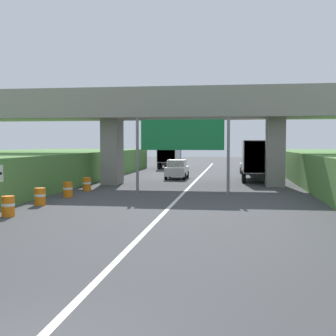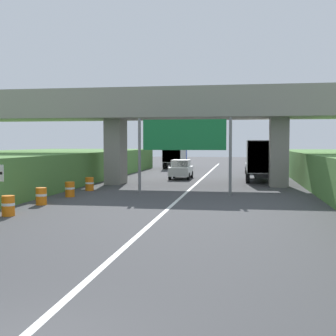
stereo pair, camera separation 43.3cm
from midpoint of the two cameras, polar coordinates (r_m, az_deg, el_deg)
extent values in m
cube|color=white|center=(29.00, 2.69, -3.18)|extent=(0.20, 85.15, 0.01)
cube|color=gray|center=(34.52, 3.80, 7.18)|extent=(40.00, 4.80, 1.10)
cube|color=gray|center=(32.42, 3.43, 9.40)|extent=(40.00, 0.36, 1.10)
cube|color=gray|center=(36.81, 4.14, 8.64)|extent=(40.00, 0.36, 1.10)
cube|color=gray|center=(35.59, -6.29, 2.07)|extent=(1.30, 2.20, 5.08)
cube|color=gray|center=(34.40, 14.20, 1.95)|extent=(1.30, 2.20, 5.08)
cylinder|color=slate|center=(28.49, -3.20, 1.51)|extent=(0.18, 0.18, 4.78)
cylinder|color=slate|center=(27.82, 8.35, 1.45)|extent=(0.18, 0.18, 4.78)
cube|color=#167238|center=(28.00, 2.51, 4.23)|extent=(5.20, 0.12, 1.90)
cube|color=white|center=(27.99, 2.51, 4.23)|extent=(4.89, 0.01, 1.67)
cube|color=black|center=(58.32, 1.19, 0.65)|extent=(1.10, 7.30, 0.36)
cube|color=#233D9E|center=(60.86, 1.53, 1.91)|extent=(2.10, 2.10, 2.10)
cube|color=#2D3842|center=(61.86, 1.66, 2.21)|extent=(1.89, 0.06, 0.90)
cube|color=#B7B7B2|center=(57.24, 1.04, 2.09)|extent=(2.30, 5.20, 2.60)
cube|color=gray|center=(54.69, 0.65, 2.04)|extent=(2.21, 0.04, 2.50)
cylinder|color=black|center=(61.04, 0.63, 0.59)|extent=(0.30, 0.96, 0.96)
cylinder|color=black|center=(60.78, 2.44, 0.58)|extent=(0.30, 0.96, 0.96)
cylinder|color=black|center=(56.05, -0.26, 0.37)|extent=(0.30, 0.96, 0.96)
cylinder|color=black|center=(55.73, 1.91, 0.35)|extent=(0.30, 0.96, 0.96)
cylinder|color=black|center=(57.71, 0.02, 0.45)|extent=(0.30, 0.96, 0.96)
cylinder|color=black|center=(57.41, 2.13, 0.43)|extent=(0.30, 0.96, 0.96)
cube|color=black|center=(39.24, 11.90, -0.63)|extent=(1.10, 7.30, 0.36)
cube|color=#236B38|center=(41.77, 11.76, 1.28)|extent=(2.10, 2.10, 2.10)
cube|color=#2D3842|center=(42.78, 11.70, 1.73)|extent=(1.89, 0.06, 0.90)
cube|color=#B7B7B2|center=(38.12, 11.99, 1.48)|extent=(2.30, 5.20, 2.60)
cube|color=gray|center=(35.54, 12.19, 1.37)|extent=(2.21, 0.04, 2.50)
cylinder|color=black|center=(41.81, 10.41, -0.64)|extent=(0.30, 0.96, 0.96)
cylinder|color=black|center=(41.89, 13.06, -0.66)|extent=(0.30, 0.96, 0.96)
cylinder|color=black|center=(36.74, 10.40, -1.15)|extent=(0.30, 0.96, 0.96)
cylinder|color=black|center=(36.84, 13.73, -1.18)|extent=(0.30, 0.96, 0.96)
cylinder|color=black|center=(38.43, 10.35, -0.96)|extent=(0.30, 0.96, 0.96)
cylinder|color=black|center=(38.52, 13.54, -0.99)|extent=(0.30, 0.96, 0.96)
cube|color=silver|center=(40.59, 1.98, -0.39)|extent=(1.76, 4.10, 0.76)
cube|color=silver|center=(40.41, 1.95, 0.59)|extent=(1.56, 1.90, 0.64)
cube|color=#2D3842|center=(39.50, 1.78, 0.53)|extent=(1.44, 0.06, 0.54)
cylinder|color=black|center=(41.99, 1.09, -0.79)|extent=(0.22, 0.64, 0.64)
cylinder|color=black|center=(41.78, 3.31, -0.81)|extent=(0.22, 0.64, 0.64)
cylinder|color=black|center=(39.48, 0.56, -1.04)|extent=(0.22, 0.64, 0.64)
cylinder|color=black|center=(39.26, 2.93, -1.06)|extent=(0.22, 0.64, 0.64)
cube|color=#B2B5B7|center=(49.06, 11.09, 0.17)|extent=(1.76, 4.10, 0.76)
cube|color=#B2B5B7|center=(48.88, 11.10, 0.98)|extent=(1.56, 1.90, 0.64)
cube|color=#2D3842|center=(47.96, 11.13, 0.94)|extent=(1.44, 0.06, 0.54)
cylinder|color=black|center=(50.33, 10.10, -0.18)|extent=(0.22, 0.64, 0.64)
cylinder|color=black|center=(50.38, 11.97, -0.20)|extent=(0.22, 0.64, 0.64)
cylinder|color=black|center=(47.79, 10.15, -0.36)|extent=(0.22, 0.64, 0.64)
cylinder|color=black|center=(47.85, 12.11, -0.37)|extent=(0.22, 0.64, 0.64)
cylinder|color=orange|center=(20.99, -19.03, -4.55)|extent=(0.56, 0.56, 0.90)
cylinder|color=white|center=(20.98, -19.04, -4.36)|extent=(0.57, 0.57, 0.12)
cylinder|color=orange|center=(24.24, -15.28, -3.48)|extent=(0.56, 0.56, 0.90)
cylinder|color=white|center=(24.24, -15.28, -3.31)|extent=(0.57, 0.57, 0.12)
cylinder|color=orange|center=(27.48, -11.89, -2.66)|extent=(0.56, 0.56, 0.90)
cylinder|color=white|center=(27.47, -11.89, -2.51)|extent=(0.57, 0.57, 0.12)
cylinder|color=orange|center=(30.85, -9.52, -2.01)|extent=(0.56, 0.56, 0.90)
cylinder|color=white|center=(30.84, -9.52, -1.88)|extent=(0.57, 0.57, 0.12)
camera|label=1|loc=(0.22, -89.43, 0.03)|focal=48.10mm
camera|label=2|loc=(0.22, 90.57, -0.03)|focal=48.10mm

